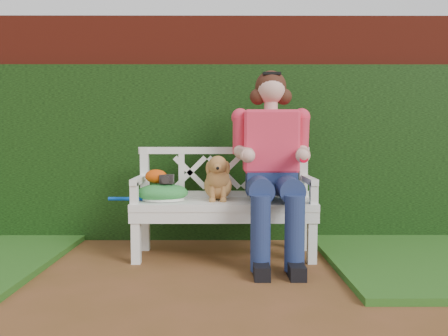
{
  "coord_description": "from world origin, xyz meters",
  "views": [
    {
      "loc": [
        0.25,
        -2.62,
        1.0
      ],
      "look_at": [
        0.26,
        1.01,
        0.75
      ],
      "focal_mm": 35.0,
      "sensor_mm": 36.0,
      "label": 1
    }
  ],
  "objects": [
    {
      "name": "ground",
      "position": [
        0.0,
        0.0,
        0.0
      ],
      "size": [
        60.0,
        60.0,
        0.0
      ],
      "primitive_type": "plane",
      "color": "brown"
    },
    {
      "name": "brick_wall",
      "position": [
        0.0,
        1.9,
        1.1
      ],
      "size": [
        10.0,
        0.3,
        2.2
      ],
      "primitive_type": "cube",
      "color": "maroon",
      "rests_on": "ground"
    },
    {
      "name": "ivy_hedge",
      "position": [
        0.0,
        1.68,
        0.85
      ],
      "size": [
        10.0,
        0.18,
        1.7
      ],
      "primitive_type": "cube",
      "color": "#214E14",
      "rests_on": "ground"
    },
    {
      "name": "garden_bench",
      "position": [
        0.26,
        1.01,
        0.24
      ],
      "size": [
        1.63,
        0.73,
        0.48
      ],
      "primitive_type": null,
      "rotation": [
        0.0,
        0.0,
        -0.09
      ],
      "color": "white",
      "rests_on": "ground"
    },
    {
      "name": "seated_woman",
      "position": [
        0.65,
        0.99,
        0.81
      ],
      "size": [
        0.8,
        1.0,
        1.62
      ],
      "primitive_type": null,
      "rotation": [
        0.0,
        0.0,
        -0.14
      ],
      "color": "#CF315D",
      "rests_on": "ground"
    },
    {
      "name": "dog",
      "position": [
        0.21,
        1.02,
        0.67
      ],
      "size": [
        0.38,
        0.42,
        0.38
      ],
      "primitive_type": null,
      "rotation": [
        0.0,
        0.0,
        0.44
      ],
      "color": "#A86747",
      "rests_on": "garden_bench"
    },
    {
      "name": "tennis_racket",
      "position": [
        -0.27,
        0.97,
        0.5
      ],
      "size": [
        0.72,
        0.51,
        0.03
      ],
      "primitive_type": null,
      "rotation": [
        0.0,
        0.0,
        -0.39
      ],
      "color": "white",
      "rests_on": "garden_bench"
    },
    {
      "name": "green_bag",
      "position": [
        -0.25,
        0.97,
        0.55
      ],
      "size": [
        0.5,
        0.44,
        0.14
      ],
      "primitive_type": null,
      "rotation": [
        0.0,
        0.0,
        -0.31
      ],
      "color": "#187B29",
      "rests_on": "garden_bench"
    },
    {
      "name": "camera_item",
      "position": [
        -0.21,
        0.96,
        0.66
      ],
      "size": [
        0.11,
        0.09,
        0.08
      ],
      "primitive_type": "cube",
      "rotation": [
        0.0,
        0.0,
        -0.02
      ],
      "color": "black",
      "rests_on": "green_bag"
    },
    {
      "name": "baseball_glove",
      "position": [
        -0.3,
        0.99,
        0.68
      ],
      "size": [
        0.22,
        0.19,
        0.11
      ],
      "primitive_type": "ellipsoid",
      "rotation": [
        0.0,
        0.0,
        -0.35
      ],
      "color": "#C74309",
      "rests_on": "green_bag"
    }
  ]
}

